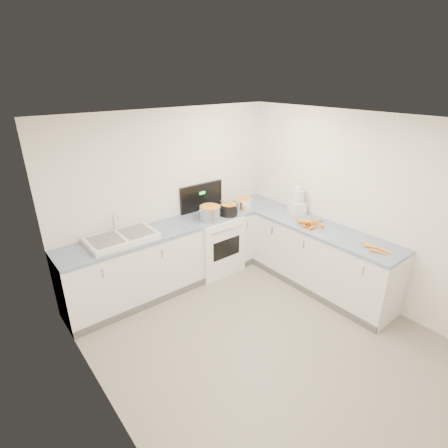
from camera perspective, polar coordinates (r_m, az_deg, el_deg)
floor at (r=4.40m, az=6.22°, el=-18.25°), size 3.50×4.00×0.00m
ceiling at (r=3.33m, az=8.15°, el=15.99°), size 3.50×4.00×0.00m
wall_back at (r=5.17m, az=-8.89°, el=4.30°), size 3.50×0.00×2.50m
wall_left at (r=2.89m, az=-18.95°, el=-13.31°), size 0.00×4.00×2.50m
wall_right at (r=5.01m, az=21.30°, el=2.32°), size 0.00×4.00×2.50m
counter_back at (r=5.24m, az=-6.70°, el=-4.60°), size 3.50×0.62×0.94m
counter_right at (r=5.23m, az=15.57°, el=-5.42°), size 0.62×2.20×0.94m
stove at (r=5.50m, az=-1.78°, el=-2.97°), size 0.76×0.65×1.36m
sink at (r=4.66m, az=-16.35°, el=-2.18°), size 0.86×0.52×0.31m
steel_pot at (r=5.10m, az=-2.30°, el=1.70°), size 0.36×0.36×0.23m
black_pot at (r=5.27m, az=0.80°, el=2.25°), size 0.31×0.31×0.19m
wooden_spoon at (r=5.24m, az=0.81°, el=3.32°), size 0.05×0.36×0.02m
mixing_bowl at (r=5.63m, az=3.10°, el=3.54°), size 0.39×0.39×0.14m
extract_bottle at (r=5.50m, az=2.79°, el=2.81°), size 0.04×0.04×0.10m
spice_jar at (r=5.46m, az=3.41°, el=2.58°), size 0.05×0.05×0.08m
food_processor at (r=5.43m, az=11.87°, el=3.57°), size 0.28×0.31×0.42m
carrot_pile at (r=5.07m, az=13.59°, el=0.18°), size 0.42×0.43×0.09m
peeled_carrots at (r=4.64m, az=23.70°, el=-3.67°), size 0.20×0.42×0.04m
peelings at (r=4.58m, az=-19.06°, el=-2.47°), size 0.20×0.21×0.01m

